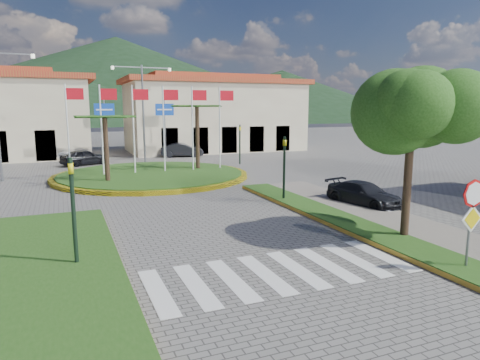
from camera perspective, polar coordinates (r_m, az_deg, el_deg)
name	(u,v)px	position (r m, az deg, el deg)	size (l,w,h in m)	color
ground	(373,343)	(9.33, 17.28, -20.07)	(160.00, 160.00, 0.00)	slate
verge_right	(463,269)	(13.76, 27.58, -10.46)	(1.60, 28.00, 0.18)	#234E16
median_left	(26,278)	(12.97, -26.68, -11.60)	(5.00, 14.00, 0.18)	#234E16
crosswalk	(278,272)	(12.33, 5.07, -12.08)	(8.00, 3.00, 0.01)	silver
roundabout_island	(152,175)	(28.97, -11.66, 0.71)	(12.70, 12.70, 6.00)	yellow
stop_sign	(472,210)	(13.36, 28.54, -3.52)	(0.80, 0.11, 2.65)	slate
deciduous_tree	(414,89)	(15.57, 22.15, 11.20)	(3.60, 3.60, 6.80)	black
traffic_light_left	(73,202)	(12.89, -21.39, -2.76)	(0.15, 0.18, 3.20)	black
traffic_light_right	(284,162)	(20.80, 5.92, 2.34)	(0.15, 0.18, 3.20)	black
traffic_light_far	(240,140)	(34.89, -0.02, 5.31)	(0.18, 0.15, 3.20)	black
direction_sign_west	(105,120)	(37.26, -17.58, 7.59)	(1.60, 0.14, 5.20)	slate
direction_sign_east	(165,120)	(38.04, -9.99, 7.92)	(1.60, 0.14, 5.20)	slate
street_lamp_centre	(143,109)	(36.68, -12.79, 9.28)	(4.80, 0.16, 8.00)	slate
building_right	(214,114)	(46.73, -3.45, 8.79)	(19.08, 9.54, 8.05)	#C1AF92
hill_far_mid	(118,79)	(167.69, -16.01, 12.82)	(180.00, 180.00, 30.00)	black
hill_far_east	(282,95)	(160.05, 5.59, 11.16)	(120.00, 120.00, 18.00)	black
hill_near_back	(41,96)	(136.24, -24.98, 10.18)	(110.00, 110.00, 16.00)	black
white_van	(51,153)	(40.90, -23.95, 3.28)	(2.11, 4.57, 1.27)	white
car_dark_a	(85,157)	(36.57, -20.01, 2.88)	(1.51, 3.74, 1.28)	black
car_dark_b	(182,150)	(40.54, -7.73, 3.99)	(1.37, 3.92, 1.29)	black
car_side_right	(364,194)	(20.90, 16.21, -1.81)	(1.56, 3.85, 1.12)	black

